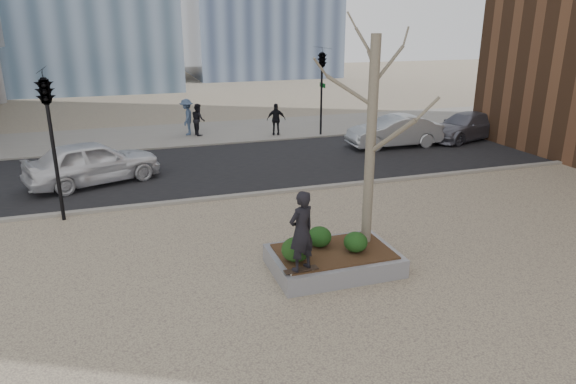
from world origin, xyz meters
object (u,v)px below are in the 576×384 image
object	(u,v)px
planter	(333,261)
skateboard	(301,271)
skateboarder	(301,231)
police_car	(93,162)

from	to	relation	value
planter	skateboard	xyz separation A→B (m)	(-1.10, -0.73, 0.26)
planter	skateboarder	bearing A→B (deg)	-146.31
police_car	skateboarder	bearing A→B (deg)	-174.98
planter	police_car	distance (m)	10.82
planter	skateboard	size ratio (longest dim) A/B	3.85
skateboard	police_car	xyz separation A→B (m)	(-4.57, 9.93, 0.34)
planter	police_car	world-z (taller)	police_car
police_car	skateboard	bearing A→B (deg)	-174.98
skateboarder	police_car	size ratio (longest dim) A/B	0.38
police_car	planter	bearing A→B (deg)	-168.04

